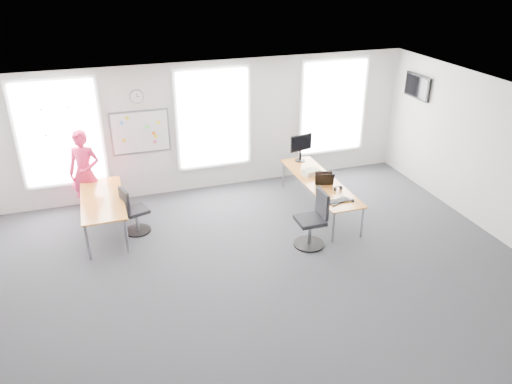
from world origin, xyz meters
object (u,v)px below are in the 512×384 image
object	(u,v)px
chair_left	(133,213)
person	(85,173)
monitor	(301,145)
chair_right	(313,222)
keyboard	(339,201)
desk_left	(102,201)
desk_right	(320,183)
headphones	(338,188)

from	to	relation	value
chair_left	person	size ratio (longest dim) A/B	0.53
monitor	person	bearing A→B (deg)	164.29
chair_right	person	world-z (taller)	person
chair_right	person	xyz separation A→B (m)	(-4.04, 2.74, 0.43)
chair_right	chair_left	world-z (taller)	chair_right
person	keyboard	xyz separation A→B (m)	(4.70, -2.45, -0.23)
chair_left	monitor	world-z (taller)	monitor
desk_left	chair_right	distance (m)	4.16
desk_right	chair_left	xyz separation A→B (m)	(-3.94, 0.25, -0.20)
chair_right	headphones	bearing A→B (deg)	131.57
chair_left	chair_right	bearing A→B (deg)	-133.27
desk_right	keyboard	bearing A→B (deg)	-93.59
headphones	keyboard	bearing A→B (deg)	-131.73
keyboard	headphones	xyz separation A→B (m)	(0.22, 0.47, 0.03)
chair_left	person	world-z (taller)	person
desk_left	headphones	distance (m)	4.75
monitor	headphones	bearing A→B (deg)	-98.84
desk_right	monitor	size ratio (longest dim) A/B	4.32
person	headphones	size ratio (longest dim) A/B	11.18
keyboard	desk_right	bearing A→B (deg)	66.44
chair_right	headphones	size ratio (longest dim) A/B	6.77
person	headphones	world-z (taller)	person
chair_left	keyboard	xyz separation A→B (m)	(3.88, -1.26, 0.26)
desk_right	person	distance (m)	4.99
desk_left	chair_left	bearing A→B (deg)	-22.28
person	keyboard	distance (m)	5.31
chair_right	person	distance (m)	4.90
headphones	chair_right	bearing A→B (deg)	-156.18
headphones	monitor	distance (m)	1.76
desk_right	keyboard	world-z (taller)	keyboard
person	keyboard	world-z (taller)	person
desk_right	keyboard	xyz separation A→B (m)	(-0.06, -1.01, 0.06)
desk_right	chair_left	distance (m)	3.95
desk_left	keyboard	world-z (taller)	desk_left
chair_left	person	distance (m)	1.53
desk_left	person	bearing A→B (deg)	105.87
chair_right	chair_left	size ratio (longest dim) A/B	1.13
keyboard	monitor	size ratio (longest dim) A/B	0.73
chair_right	monitor	distance (m)	2.66
desk_right	desk_left	xyz separation A→B (m)	(-4.49, 0.48, 0.05)
chair_right	monitor	xyz separation A→B (m)	(0.77, 2.48, 0.58)
keyboard	headphones	size ratio (longest dim) A/B	2.87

